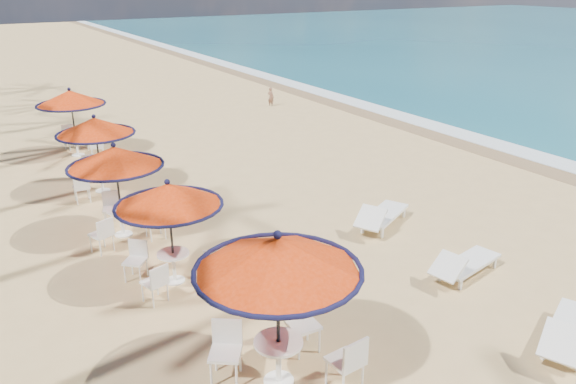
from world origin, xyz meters
The scene contains 12 objects.
ground centered at (0.00, 0.00, 0.00)m, with size 160.00×160.00×0.00m, color tan.
foam_strip centered at (9.30, 10.00, 0.00)m, with size 1.20×140.00×0.04m, color white.
wetsand_band centered at (8.40, 10.00, 0.00)m, with size 1.40×140.00×0.02m, color olive.
station_0 centered at (-4.52, 0.14, 1.94)m, with size 2.54×2.54×2.65m.
station_1 centered at (-4.90, 3.95, 1.68)m, with size 2.20×2.20×2.30m.
station_2 centered at (-5.17, 6.79, 1.75)m, with size 2.29×2.29×2.39m.
station_3 centered at (-4.89, 10.19, 1.79)m, with size 2.25×2.34×2.35m.
station_4 centered at (-4.65, 14.30, 1.79)m, with size 2.35×2.41×2.45m.
lounger_near centered at (0.13, -1.72, 0.36)m, with size 2.22×1.47×0.76m.
lounger_mid centered at (0.47, 0.96, 0.33)m, with size 2.03×0.97×0.70m.
lounger_far centered at (0.60, 3.83, 0.35)m, with size 2.16×1.54×0.75m.
person centered at (5.28, 17.87, 0.49)m, with size 0.35×0.23×0.97m, color brown.
Camera 1 is at (-8.18, -6.17, 6.04)m, focal length 35.00 mm.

